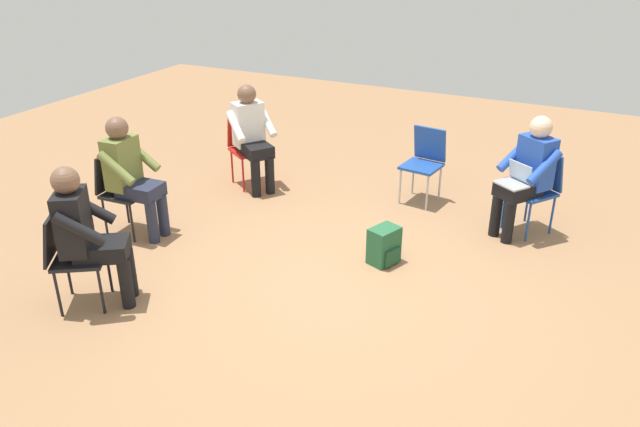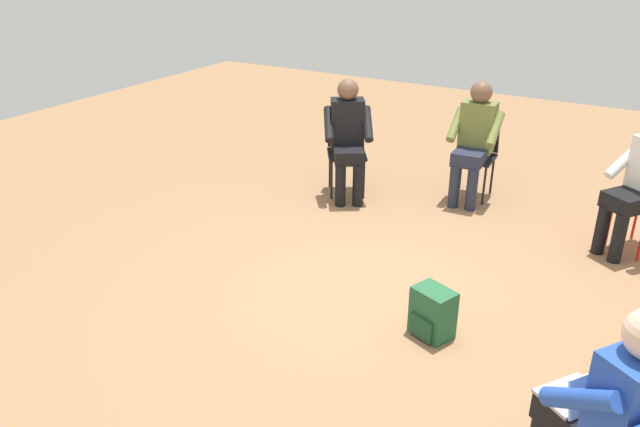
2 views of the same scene
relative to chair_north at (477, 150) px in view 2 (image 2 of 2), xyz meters
name	(u,v)px [view 2 (image 2 of 2)]	position (x,y,z in m)	size (l,w,h in m)	color
ground_plane	(376,291)	(-0.02, -2.34, -0.50)	(14.00, 14.00, 0.00)	#99704C
chair_north	(477,150)	(0.00, 0.00, 0.00)	(0.42, 0.46, 0.85)	black
chair_northwest	(346,147)	(-1.24, -0.59, 0.00)	(0.56, 0.58, 0.85)	black
person_with_laptop	(611,405)	(1.76, -3.71, 0.20)	(0.64, 0.63, 1.24)	black
person_in_olive	(475,136)	(0.01, -0.17, 0.20)	(0.51, 0.53, 1.24)	#23283D
person_in_black	(348,134)	(-1.15, -0.73, 0.20)	(0.63, 0.63, 1.24)	black
backpack_near_laptop_user	(433,315)	(0.57, -2.66, -0.34)	(0.33, 0.30, 0.36)	#235B38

